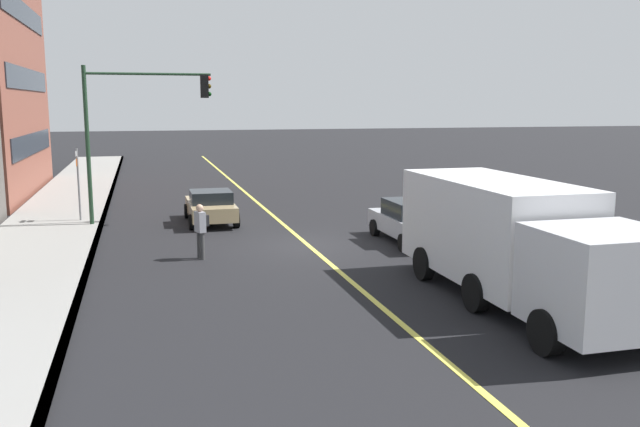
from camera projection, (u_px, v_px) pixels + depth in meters
ground at (308, 245)px, 22.76m from camera, size 200.00×200.00×0.00m
sidewalk_slab at (29, 258)px, 20.51m from camera, size 80.00×3.80×0.15m
curb_edge at (92, 255)px, 20.97m from camera, size 80.00×0.16×0.15m
lane_stripe_center at (308, 245)px, 22.76m from camera, size 80.00×0.16×0.01m
car_silver at (414, 221)px, 23.14m from camera, size 4.24×2.08×1.46m
car_tan at (211, 206)px, 26.86m from camera, size 4.09×1.91×1.33m
truck_white at (514, 239)px, 15.95m from camera, size 8.38×2.65×2.88m
pedestrian_with_backpack at (201, 227)px, 20.59m from camera, size 0.46×0.45×1.71m
traffic_light_mast at (135, 117)px, 25.70m from camera, size 0.28×4.80×6.16m
street_sign_post at (78, 180)px, 26.51m from camera, size 0.60×0.08×3.01m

